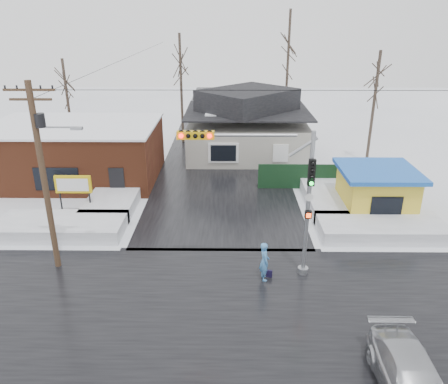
{
  "coord_description": "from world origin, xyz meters",
  "views": [
    {
      "loc": [
        0.4,
        -15.0,
        11.57
      ],
      "look_at": [
        0.18,
        5.92,
        3.0
      ],
      "focal_mm": 35.0,
      "sensor_mm": 36.0,
      "label": 1
    }
  ],
  "objects_px": {
    "utility_pole": "(44,168)",
    "traffic_signal": "(274,185)",
    "car": "(412,381)",
    "marquee_sign": "(73,186)",
    "kiosk": "(376,191)",
    "pedestrian": "(264,262)"
  },
  "relations": [
    {
      "from": "utility_pole",
      "to": "traffic_signal",
      "type": "bearing_deg",
      "value": -2.95
    },
    {
      "from": "utility_pole",
      "to": "car",
      "type": "height_order",
      "value": "utility_pole"
    },
    {
      "from": "utility_pole",
      "to": "car",
      "type": "relative_size",
      "value": 1.86
    },
    {
      "from": "traffic_signal",
      "to": "car",
      "type": "distance_m",
      "value": 9.12
    },
    {
      "from": "marquee_sign",
      "to": "car",
      "type": "height_order",
      "value": "marquee_sign"
    },
    {
      "from": "marquee_sign",
      "to": "utility_pole",
      "type": "bearing_deg",
      "value": -79.87
    },
    {
      "from": "marquee_sign",
      "to": "traffic_signal",
      "type": "bearing_deg",
      "value": -29.72
    },
    {
      "from": "kiosk",
      "to": "pedestrian",
      "type": "xyz_separation_m",
      "value": [
        -7.42,
        -7.55,
        -0.51
      ]
    },
    {
      "from": "utility_pole",
      "to": "marquee_sign",
      "type": "height_order",
      "value": "utility_pole"
    },
    {
      "from": "kiosk",
      "to": "car",
      "type": "distance_m",
      "value": 14.72
    },
    {
      "from": "car",
      "to": "traffic_signal",
      "type": "bearing_deg",
      "value": 118.32
    },
    {
      "from": "traffic_signal",
      "to": "kiosk",
      "type": "height_order",
      "value": "traffic_signal"
    },
    {
      "from": "traffic_signal",
      "to": "pedestrian",
      "type": "xyz_separation_m",
      "value": [
        -0.35,
        -0.52,
        -3.59
      ]
    },
    {
      "from": "pedestrian",
      "to": "car",
      "type": "xyz_separation_m",
      "value": [
        4.21,
        -6.8,
        -0.25
      ]
    },
    {
      "from": "utility_pole",
      "to": "kiosk",
      "type": "relative_size",
      "value": 1.96
    },
    {
      "from": "car",
      "to": "utility_pole",
      "type": "bearing_deg",
      "value": 151.64
    },
    {
      "from": "traffic_signal",
      "to": "car",
      "type": "height_order",
      "value": "traffic_signal"
    },
    {
      "from": "kiosk",
      "to": "utility_pole",
      "type": "bearing_deg",
      "value": -159.56
    },
    {
      "from": "kiosk",
      "to": "marquee_sign",
      "type": "bearing_deg",
      "value": -178.45
    },
    {
      "from": "kiosk",
      "to": "car",
      "type": "height_order",
      "value": "kiosk"
    },
    {
      "from": "kiosk",
      "to": "pedestrian",
      "type": "relative_size",
      "value": 2.42
    },
    {
      "from": "utility_pole",
      "to": "marquee_sign",
      "type": "bearing_deg",
      "value": 100.13
    }
  ]
}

